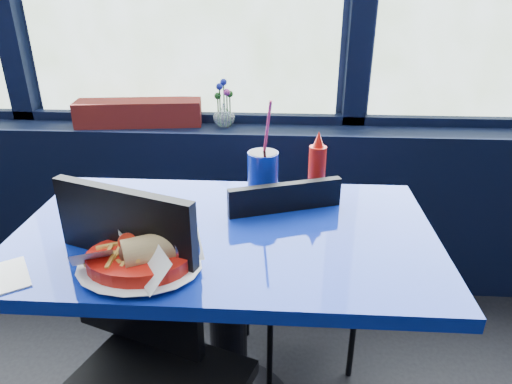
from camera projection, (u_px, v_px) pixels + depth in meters
name	position (u px, v px, depth m)	size (l,w,h in m)	color
window_sill	(189.00, 203.00, 2.27)	(5.00, 0.26, 0.80)	black
near_table	(227.00, 282.00, 1.39)	(1.20, 0.70, 0.75)	black
chair_near_front	(140.00, 351.00, 1.16)	(0.55, 0.55, 0.94)	black
chair_near_back	(293.00, 264.00, 1.63)	(0.48, 0.49, 0.84)	black
planter_box	(139.00, 113.00, 2.08)	(0.56, 0.14, 0.11)	maroon
flower_vase	(224.00, 112.00, 2.06)	(0.11, 0.12, 0.21)	silver
food_basket	(141.00, 258.00, 1.11)	(0.29, 0.27, 0.10)	red
ketchup_bottle	(317.00, 166.00, 1.51)	(0.06, 0.06, 0.22)	red
soda_cup	(263.00, 174.00, 1.47)	(0.10, 0.10, 0.34)	navy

